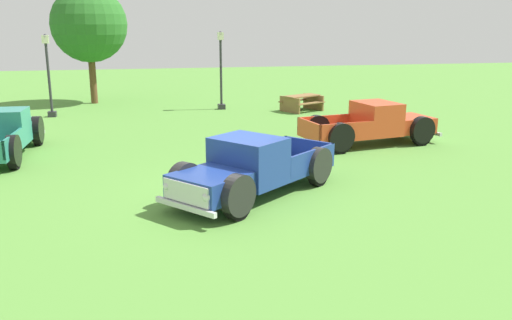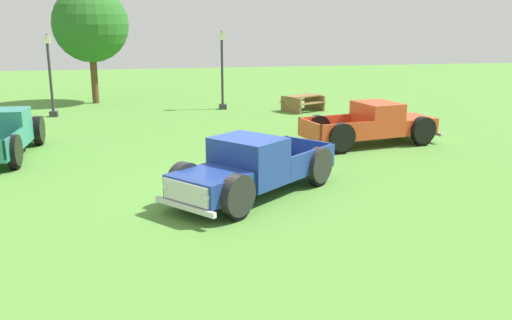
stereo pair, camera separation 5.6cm
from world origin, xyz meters
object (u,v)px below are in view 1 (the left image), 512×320
Objects in this scene: lamp_post_near at (221,69)px; oak_tree_east at (89,25)px; pickup_truck_foreground at (247,170)px; pickup_truck_behind_left at (1,133)px; pickup_truck_behind_right at (377,124)px; picnic_table at (302,101)px; lamp_post_far at (49,74)px.

lamp_post_near is 0.63× the size of oak_tree_east.
pickup_truck_behind_left is at bearing 139.03° from pickup_truck_foreground.
picnic_table is at bearing 93.56° from pickup_truck_behind_right.
lamp_post_far is (0.44, 7.55, 1.26)m from pickup_truck_behind_left.
pickup_truck_foreground and pickup_truck_behind_left have the same top height.
pickup_truck_behind_right is (5.75, 5.12, -0.00)m from pickup_truck_foreground.
pickup_truck_behind_right is (12.76, -0.97, -0.00)m from pickup_truck_behind_left.
lamp_post_far reaches higher than picnic_table.
pickup_truck_foreground is at bearing -138.29° from pickup_truck_behind_right.
pickup_truck_behind_left is (-7.02, 6.10, 0.00)m from pickup_truck_foreground.
lamp_post_far is 11.96m from picnic_table.
pickup_truck_behind_right is at bearing -86.44° from picnic_table.
lamp_post_near is 8.06m from lamp_post_far.
lamp_post_far is 0.61× the size of oak_tree_east.
lamp_post_far is 1.66× the size of picnic_table.
picnic_table is at bearing 28.99° from pickup_truck_behind_left.
lamp_post_far reaches higher than pickup_truck_behind_left.
lamp_post_near is at bearing 44.05° from pickup_truck_behind_left.
pickup_truck_behind_right is at bearing -34.66° from lamp_post_far.
lamp_post_far is (-6.58, 13.64, 1.26)m from pickup_truck_foreground.
lamp_post_near is at bearing 84.19° from pickup_truck_foreground.
lamp_post_near is at bearing 4.61° from lamp_post_far.
lamp_post_far reaches higher than pickup_truck_behind_right.
lamp_post_near reaches higher than pickup_truck_behind_left.
lamp_post_near is at bearing -28.51° from oak_tree_east.
lamp_post_far is at bearing -110.82° from oak_tree_east.
pickup_truck_behind_right is at bearing 41.71° from pickup_truck_foreground.
lamp_post_near is (-4.29, 9.17, 1.30)m from pickup_truck_behind_right.
pickup_truck_foreground is 1.31× the size of lamp_post_far.
oak_tree_east is (-6.46, 3.51, 2.12)m from lamp_post_near.
pickup_truck_foreground is 15.20m from lamp_post_far.
pickup_truck_behind_right is at bearing -64.92° from lamp_post_near.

